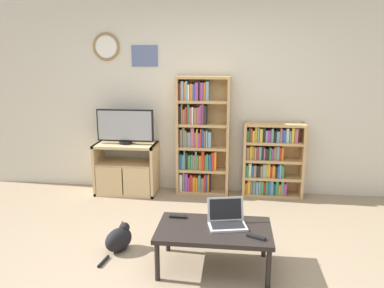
% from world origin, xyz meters
% --- Properties ---
extents(ground_plane, '(18.00, 18.00, 0.00)m').
position_xyz_m(ground_plane, '(0.00, 0.00, 0.00)').
color(ground_plane, gray).
extents(wall_back, '(6.56, 0.09, 2.60)m').
position_xyz_m(wall_back, '(-0.01, 2.19, 1.31)').
color(wall_back, beige).
rests_on(wall_back, ground_plane).
extents(tv_stand, '(0.83, 0.44, 0.70)m').
position_xyz_m(tv_stand, '(-1.03, 1.90, 0.35)').
color(tv_stand, tan).
rests_on(tv_stand, ground_plane).
extents(television, '(0.77, 0.18, 0.47)m').
position_xyz_m(television, '(-1.03, 1.91, 0.94)').
color(television, black).
rests_on(television, tv_stand).
extents(bookshelf_tall, '(0.71, 0.24, 1.61)m').
position_xyz_m(bookshelf_tall, '(-0.03, 2.04, 0.78)').
color(bookshelf_tall, tan).
rests_on(bookshelf_tall, ground_plane).
extents(bookshelf_short, '(0.80, 0.25, 1.01)m').
position_xyz_m(bookshelf_short, '(0.92, 2.04, 0.50)').
color(bookshelf_short, tan).
rests_on(bookshelf_short, ground_plane).
extents(coffee_table, '(1.01, 0.59, 0.39)m').
position_xyz_m(coffee_table, '(0.28, 0.14, 0.35)').
color(coffee_table, black).
rests_on(coffee_table, ground_plane).
extents(laptop, '(0.37, 0.32, 0.23)m').
position_xyz_m(laptop, '(0.39, 0.21, 0.44)').
color(laptop, '#B7BABC').
rests_on(laptop, coffee_table).
extents(remote_near_laptop, '(0.16, 0.05, 0.02)m').
position_xyz_m(remote_near_laptop, '(-0.07, 0.32, 0.40)').
color(remote_near_laptop, black).
rests_on(remote_near_laptop, coffee_table).
extents(remote_far_from_laptop, '(0.16, 0.11, 0.02)m').
position_xyz_m(remote_far_from_laptop, '(0.64, -0.01, 0.40)').
color(remote_far_from_laptop, black).
rests_on(remote_far_from_laptop, coffee_table).
extents(cat, '(0.32, 0.52, 0.27)m').
position_xyz_m(cat, '(-0.65, 0.35, 0.12)').
color(cat, black).
rests_on(cat, ground_plane).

